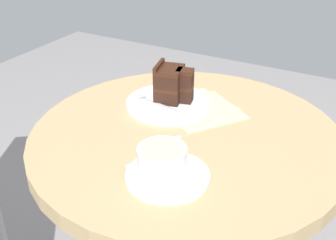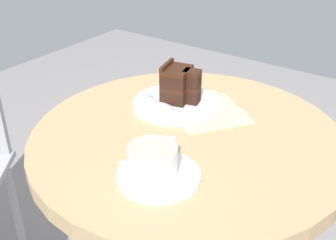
{
  "view_description": "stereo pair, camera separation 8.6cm",
  "coord_description": "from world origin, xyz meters",
  "px_view_note": "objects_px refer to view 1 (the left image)",
  "views": [
    {
      "loc": [
        -0.69,
        -0.34,
        1.17
      ],
      "look_at": [
        -0.04,
        0.03,
        0.75
      ],
      "focal_mm": 45.0,
      "sensor_mm": 36.0,
      "label": 1
    },
    {
      "loc": [
        -0.65,
        -0.41,
        1.17
      ],
      "look_at": [
        -0.04,
        0.03,
        0.75
      ],
      "focal_mm": 45.0,
      "sensor_mm": 36.0,
      "label": 2
    }
  ],
  "objects_px": {
    "teaspoon": "(138,174)",
    "fork": "(148,101)",
    "cake_plate": "(168,103)",
    "saucer": "(168,176)",
    "cake_slice": "(171,84)",
    "napkin": "(200,108)",
    "coffee_cup": "(163,161)"
  },
  "relations": [
    {
      "from": "teaspoon",
      "to": "fork",
      "type": "bearing_deg",
      "value": -32.8
    },
    {
      "from": "cake_plate",
      "to": "fork",
      "type": "bearing_deg",
      "value": 123.65
    },
    {
      "from": "saucer",
      "to": "cake_plate",
      "type": "xyz_separation_m",
      "value": [
        0.25,
        0.14,
        0.0
      ]
    },
    {
      "from": "cake_plate",
      "to": "cake_slice",
      "type": "relative_size",
      "value": 2.12
    },
    {
      "from": "teaspoon",
      "to": "cake_slice",
      "type": "distance_m",
      "value": 0.3
    },
    {
      "from": "saucer",
      "to": "cake_slice",
      "type": "distance_m",
      "value": 0.3
    },
    {
      "from": "cake_slice",
      "to": "napkin",
      "type": "height_order",
      "value": "cake_slice"
    },
    {
      "from": "fork",
      "to": "coffee_cup",
      "type": "bearing_deg",
      "value": 136.61
    },
    {
      "from": "cake_slice",
      "to": "fork",
      "type": "height_order",
      "value": "cake_slice"
    },
    {
      "from": "teaspoon",
      "to": "fork",
      "type": "distance_m",
      "value": 0.28
    },
    {
      "from": "fork",
      "to": "cake_plate",
      "type": "bearing_deg",
      "value": -136.06
    },
    {
      "from": "coffee_cup",
      "to": "cake_plate",
      "type": "height_order",
      "value": "coffee_cup"
    },
    {
      "from": "saucer",
      "to": "cake_slice",
      "type": "bearing_deg",
      "value": 27.12
    },
    {
      "from": "coffee_cup",
      "to": "cake_slice",
      "type": "distance_m",
      "value": 0.29
    },
    {
      "from": "coffee_cup",
      "to": "napkin",
      "type": "distance_m",
      "value": 0.28
    },
    {
      "from": "cake_plate",
      "to": "cake_slice",
      "type": "distance_m",
      "value": 0.05
    },
    {
      "from": "cake_slice",
      "to": "napkin",
      "type": "relative_size",
      "value": 0.42
    },
    {
      "from": "cake_plate",
      "to": "napkin",
      "type": "bearing_deg",
      "value": -74.71
    },
    {
      "from": "coffee_cup",
      "to": "fork",
      "type": "height_order",
      "value": "coffee_cup"
    },
    {
      "from": "coffee_cup",
      "to": "teaspoon",
      "type": "xyz_separation_m",
      "value": [
        -0.02,
        0.04,
        -0.03
      ]
    },
    {
      "from": "teaspoon",
      "to": "fork",
      "type": "relative_size",
      "value": 0.71
    },
    {
      "from": "coffee_cup",
      "to": "cake_plate",
      "type": "distance_m",
      "value": 0.29
    },
    {
      "from": "cake_slice",
      "to": "fork",
      "type": "bearing_deg",
      "value": 132.09
    },
    {
      "from": "saucer",
      "to": "coffee_cup",
      "type": "distance_m",
      "value": 0.03
    },
    {
      "from": "coffee_cup",
      "to": "fork",
      "type": "relative_size",
      "value": 0.85
    },
    {
      "from": "cake_slice",
      "to": "fork",
      "type": "relative_size",
      "value": 0.68
    },
    {
      "from": "napkin",
      "to": "saucer",
      "type": "bearing_deg",
      "value": -167.06
    },
    {
      "from": "cake_slice",
      "to": "napkin",
      "type": "xyz_separation_m",
      "value": [
        0.01,
        -0.07,
        -0.05
      ]
    },
    {
      "from": "cake_slice",
      "to": "coffee_cup",
      "type": "bearing_deg",
      "value": -154.54
    },
    {
      "from": "cake_plate",
      "to": "saucer",
      "type": "bearing_deg",
      "value": -151.44
    },
    {
      "from": "cake_slice",
      "to": "fork",
      "type": "distance_m",
      "value": 0.07
    },
    {
      "from": "coffee_cup",
      "to": "fork",
      "type": "bearing_deg",
      "value": 36.32
    }
  ]
}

